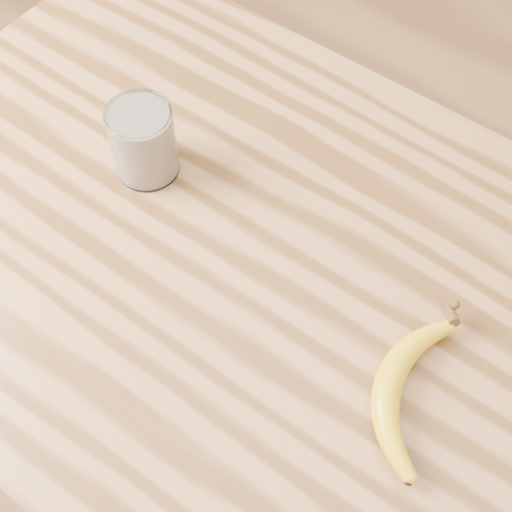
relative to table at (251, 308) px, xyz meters
The scene contains 3 objects.
table is the anchor object (origin of this frame).
smoothie_glass 0.29m from the table, 169.15° to the left, with size 0.09×0.09×0.11m.
banana 0.28m from the table, 10.95° to the right, with size 0.11×0.29×0.04m, color gold, non-canonical shape.
Camera 1 is at (0.29, -0.39, 1.71)m, focal length 50.00 mm.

